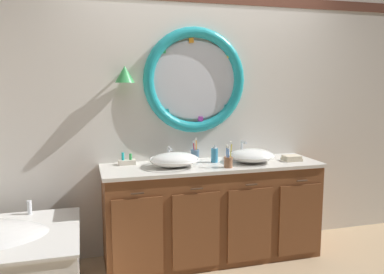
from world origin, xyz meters
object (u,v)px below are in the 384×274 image
(sink_basin_left, at_px, (174,160))
(sink_basin_right, at_px, (252,156))
(toothbrush_holder_right, at_px, (228,161))
(toiletry_basket, at_px, (127,162))
(toothbrush_holder_left, at_px, (195,154))
(soap_dispenser, at_px, (214,155))
(folded_hand_towel, at_px, (292,158))

(sink_basin_left, height_order, sink_basin_right, sink_basin_left)
(sink_basin_right, height_order, toothbrush_holder_right, toothbrush_holder_right)
(toothbrush_holder_right, distance_m, toiletry_basket, 0.88)
(toiletry_basket, bearing_deg, sink_basin_left, -28.51)
(toiletry_basket, bearing_deg, toothbrush_holder_left, -0.67)
(toothbrush_holder_left, relative_size, toothbrush_holder_right, 0.96)
(toothbrush_holder_right, bearing_deg, sink_basin_right, 27.22)
(toothbrush_holder_right, relative_size, toiletry_basket, 1.51)
(soap_dispenser, bearing_deg, toothbrush_holder_right, -79.65)
(soap_dispenser, bearing_deg, toothbrush_holder_left, 144.18)
(sink_basin_left, bearing_deg, soap_dispenser, 13.04)
(folded_hand_towel, bearing_deg, toiletry_basket, 170.62)
(toothbrush_holder_right, bearing_deg, folded_hand_towel, 9.16)
(sink_basin_right, height_order, toiletry_basket, sink_basin_right)
(toothbrush_holder_left, height_order, toiletry_basket, toothbrush_holder_left)
(toothbrush_holder_left, relative_size, folded_hand_towel, 1.36)
(toothbrush_holder_left, bearing_deg, toiletry_basket, 179.33)
(toothbrush_holder_left, height_order, folded_hand_towel, toothbrush_holder_left)
(toothbrush_holder_left, bearing_deg, sink_basin_right, -22.82)
(toothbrush_holder_left, bearing_deg, folded_hand_towel, -15.44)
(sink_basin_right, relative_size, folded_hand_towel, 2.65)
(sink_basin_left, distance_m, toothbrush_holder_left, 0.31)
(sink_basin_right, bearing_deg, soap_dispenser, 164.35)
(folded_hand_towel, xyz_separation_m, toiletry_basket, (-1.47, 0.24, 0.00))
(toothbrush_holder_right, xyz_separation_m, toiletry_basket, (-0.81, 0.35, -0.03))
(toothbrush_holder_left, bearing_deg, soap_dispenser, -35.82)
(sink_basin_right, bearing_deg, toiletry_basket, 169.30)
(toothbrush_holder_left, xyz_separation_m, folded_hand_towel, (0.85, -0.24, -0.04))
(sink_basin_right, relative_size, toothbrush_holder_left, 1.95)
(sink_basin_left, height_order, toothbrush_holder_right, toothbrush_holder_right)
(toothbrush_holder_left, distance_m, toiletry_basket, 0.62)
(toothbrush_holder_left, height_order, toothbrush_holder_right, toothbrush_holder_right)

